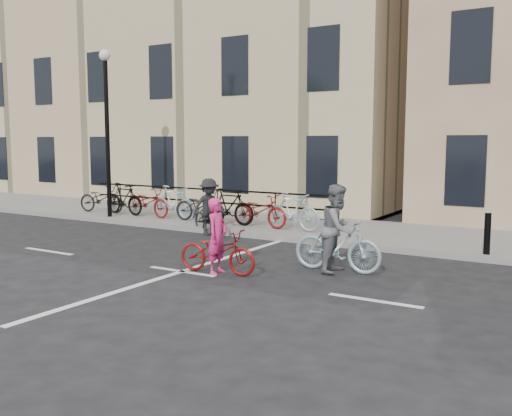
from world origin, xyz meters
The scene contains 9 objects.
ground centered at (0.00, 0.00, 0.00)m, with size 120.00×120.00×0.00m, color black.
sidewalk centered at (-4.00, 6.00, 0.07)m, with size 46.00×4.00×0.15m, color slate.
building_west centered at (-9.00, 13.00, 5.15)m, with size 20.00×10.00×10.00m, color tan.
lamp_post centered at (-6.50, 4.40, 3.49)m, with size 0.36×0.36×5.28m.
bollard_east centered at (5.00, 4.25, 0.60)m, with size 0.14×0.14×0.90m, color black.
parked_bikes centered at (-3.87, 5.04, 0.65)m, with size 9.35×1.23×1.05m.
cyclist_pink centered at (0.68, 0.25, 0.52)m, with size 1.71×0.72×1.49m.
cyclist_grey centered at (2.64, 1.61, 0.71)m, with size 1.83×0.88×1.75m.
cyclist_dark centered at (-2.17, 3.90, 0.62)m, with size 1.84×1.37×1.56m.
Camera 1 is at (7.05, -8.74, 2.61)m, focal length 40.00 mm.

